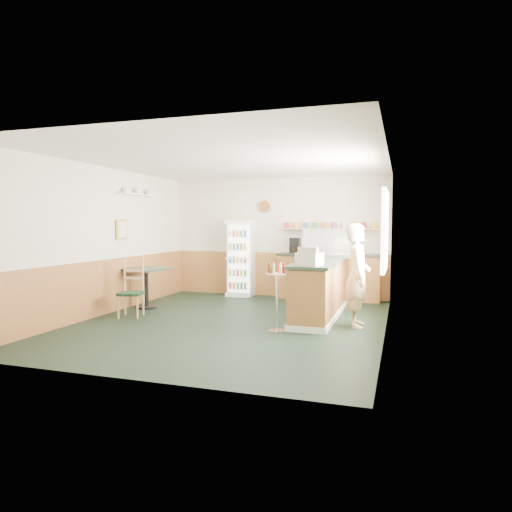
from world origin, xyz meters
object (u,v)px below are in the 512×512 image
at_px(cash_register, 310,259).
at_px(cafe_chair, 133,286).
at_px(shopkeeper, 357,275).
at_px(drinks_fridge, 241,258).
at_px(display_case, 328,243).
at_px(cafe_table, 146,280).
at_px(condiment_stand, 276,288).

relative_size(cash_register, cafe_chair, 0.34).
relative_size(shopkeeper, cafe_chair, 1.56).
relative_size(drinks_fridge, cash_register, 4.77).
distance_m(drinks_fridge, display_case, 2.40).
bearing_deg(cafe_table, display_case, 17.37).
bearing_deg(cash_register, condiment_stand, -135.14).
bearing_deg(display_case, cafe_table, -162.63).
bearing_deg(shopkeeper, cafe_chair, 87.76).
relative_size(shopkeeper, condiment_stand, 1.59).
distance_m(condiment_stand, cafe_table, 3.15).
xyz_separation_m(drinks_fridge, cafe_table, (-1.24, -2.04, -0.31)).
distance_m(condiment_stand, cafe_chair, 2.77).
bearing_deg(condiment_stand, cash_register, 33.71).
distance_m(cafe_table, cafe_chair, 0.80).
distance_m(display_case, cafe_table, 3.63).
height_order(drinks_fridge, condiment_stand, drinks_fridge).
bearing_deg(drinks_fridge, shopkeeper, -40.66).
relative_size(display_case, condiment_stand, 0.91).
bearing_deg(cafe_table, shopkeeper, -5.75).
bearing_deg(display_case, cash_register, -90.00).
distance_m(cash_register, condiment_stand, 0.69).
bearing_deg(display_case, shopkeeper, -64.63).
height_order(drinks_fridge, cafe_table, drinks_fridge).
relative_size(cash_register, shopkeeper, 0.22).
xyz_separation_m(shopkeeper, cafe_table, (-4.10, 0.41, -0.27)).
xyz_separation_m(display_case, cash_register, (0.00, -1.87, -0.17)).
distance_m(drinks_fridge, cafe_table, 2.41).
distance_m(shopkeeper, cafe_table, 4.13).
bearing_deg(cash_register, shopkeeper, 40.59).
distance_m(cash_register, shopkeeper, 0.85).
height_order(condiment_stand, cafe_table, condiment_stand).
height_order(display_case, cafe_chair, display_case).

